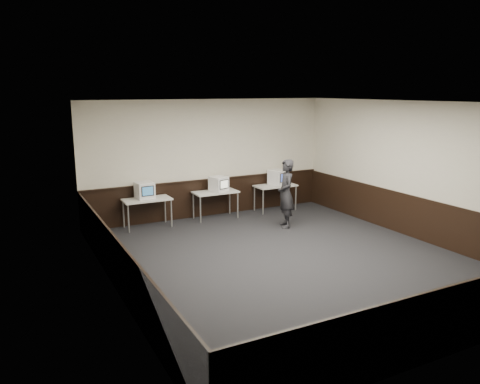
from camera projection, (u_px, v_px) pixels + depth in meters
name	position (u px, v px, depth m)	size (l,w,h in m)	color
floor	(287.00, 259.00, 9.68)	(8.00, 8.00, 0.00)	black
ceiling	(291.00, 102.00, 9.00)	(8.00, 8.00, 0.00)	white
back_wall	(209.00, 158.00, 12.81)	(7.00, 7.00, 0.00)	beige
front_wall	(464.00, 239.00, 5.87)	(7.00, 7.00, 0.00)	beige
left_wall	(112.00, 203.00, 7.77)	(8.00, 8.00, 0.00)	beige
right_wall	(415.00, 170.00, 10.91)	(8.00, 8.00, 0.00)	beige
wainscot_back	(210.00, 198.00, 13.03)	(6.98, 0.04, 1.00)	black
wainscot_front	(454.00, 319.00, 6.12)	(6.98, 0.04, 1.00)	black
wainscot_left	(117.00, 265.00, 8.02)	(0.04, 7.98, 1.00)	black
wainscot_right	(411.00, 216.00, 11.13)	(0.04, 7.98, 1.00)	black
wainscot_rail	(210.00, 179.00, 12.90)	(6.98, 0.06, 0.04)	black
desk_left	(147.00, 201.00, 11.81)	(1.20, 0.60, 0.75)	silver
desk_center	(215.00, 194.00, 12.66)	(1.20, 0.60, 0.75)	silver
desk_right	(275.00, 187.00, 13.51)	(1.20, 0.60, 0.75)	silver
emac_left	(145.00, 190.00, 11.77)	(0.45, 0.48, 0.42)	white
emac_center	(219.00, 184.00, 12.62)	(0.52, 0.53, 0.41)	white
emac_right	(278.00, 177.00, 13.52)	(0.55, 0.57, 0.43)	white
person	(286.00, 194.00, 11.83)	(0.63, 0.42, 1.74)	black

